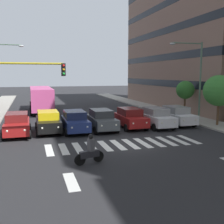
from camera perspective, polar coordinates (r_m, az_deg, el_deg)
The scene contains 17 objects.
ground_plane at distance 18.73m, azimuth 2.54°, elevation -6.67°, with size 180.00×180.00×0.00m, color #262628.
building_left_block_0 at distance 42.83m, azimuth 16.42°, elevation 17.54°, with size 10.15×26.15×24.27m.
crosswalk_markings at distance 18.73m, azimuth 2.54°, elevation -6.66°, with size 10.35×2.80×0.01m.
lane_arrow_1 at distance 12.64m, azimuth -8.44°, elevation -14.02°, with size 0.50×2.20×0.01m, color silver.
car_0 at distance 26.32m, azimuth 13.20°, elevation -0.68°, with size 2.02×4.44×1.72m.
car_1 at distance 24.78m, azimuth 9.14°, elevation -1.10°, with size 2.02×4.44×1.72m.
car_2 at distance 24.27m, azimuth 3.79°, elevation -1.20°, with size 2.02×4.44×1.72m.
car_3 at distance 23.25m, azimuth -2.14°, elevation -1.59°, with size 2.02×4.44×1.72m.
car_4 at distance 22.68m, azimuth -7.66°, elevation -1.89°, with size 2.02×4.44×1.72m.
car_5 at distance 22.89m, azimuth -13.03°, elevation -1.94°, with size 2.02×4.44×1.72m.
car_6 at distance 22.47m, azimuth -19.00°, elevation -2.34°, with size 2.02×4.44×1.72m.
bus_behind_traffic at distance 35.91m, azimuth -14.45°, elevation 3.07°, with size 2.78×10.50×3.00m.
motorcycle_with_rider at distance 14.70m, azimuth -4.58°, elevation -8.15°, with size 1.66×0.57×1.57m.
traffic_light_gantry at distance 16.94m, azimuth -20.24°, elevation 4.07°, with size 4.59×0.36×5.50m.
street_lamp_left at distance 26.91m, azimuth 16.83°, elevation 7.60°, with size 3.36×0.28×7.45m.
street_tree_0 at distance 26.30m, azimuth 21.20°, elevation 4.12°, with size 2.77×2.77×4.47m.
street_tree_1 at distance 31.45m, azimuth 14.87°, elevation 4.40°, with size 1.99×1.99×3.81m.
Camera 1 is at (5.97, 17.13, 4.69)m, focal length 44.30 mm.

